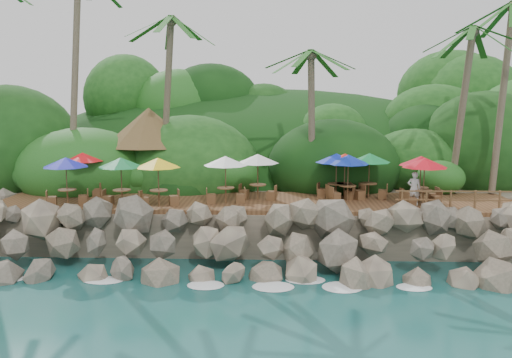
{
  "coord_description": "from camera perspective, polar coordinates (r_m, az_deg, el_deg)",
  "views": [
    {
      "loc": [
        0.99,
        -20.16,
        7.46
      ],
      "look_at": [
        0.0,
        6.0,
        3.4
      ],
      "focal_mm": 36.86,
      "sensor_mm": 36.0,
      "label": 1
    }
  ],
  "objects": [
    {
      "name": "waiter",
      "position": [
        26.29,
        16.77,
        -1.03
      ],
      "size": [
        0.68,
        0.52,
        1.67
      ],
      "primitive_type": "imported",
      "rotation": [
        0.0,
        0.0,
        2.92
      ],
      "color": "silver",
      "rests_on": "terrace"
    },
    {
      "name": "terrace",
      "position": [
        26.7,
        -0.0,
        -2.55
      ],
      "size": [
        26.0,
        5.0,
        0.2
      ],
      "primitive_type": "cube",
      "color": "brown",
      "rests_on": "land_base"
    },
    {
      "name": "jungle_foliage",
      "position": [
        35.96,
        0.54,
        -3.16
      ],
      "size": [
        44.0,
        16.0,
        12.0
      ],
      "primitive_type": null,
      "color": "#143811",
      "rests_on": "ground"
    },
    {
      "name": "jungle_hill",
      "position": [
        44.31,
        0.85,
        -0.88
      ],
      "size": [
        44.8,
        28.0,
        15.4
      ],
      "primitive_type": "ellipsoid",
      "color": "#143811",
      "rests_on": "ground"
    },
    {
      "name": "palms",
      "position": [
        29.37,
        -1.06,
        18.35
      ],
      "size": [
        34.25,
        7.08,
        13.65
      ],
      "color": "brown",
      "rests_on": "ground"
    },
    {
      "name": "land_base",
      "position": [
        36.74,
        0.59,
        -1.24
      ],
      "size": [
        32.0,
        25.2,
        2.1
      ],
      "primitive_type": "cube",
      "color": "gray",
      "rests_on": "ground"
    },
    {
      "name": "ground",
      "position": [
        21.52,
        -0.62,
        -11.47
      ],
      "size": [
        140.0,
        140.0,
        0.0
      ],
      "primitive_type": "plane",
      "color": "#19514F",
      "rests_on": "ground"
    },
    {
      "name": "railing",
      "position": [
        25.7,
        21.54,
        -2.01
      ],
      "size": [
        6.1,
        0.1,
        1.0
      ],
      "color": "brown",
      "rests_on": "terrace"
    },
    {
      "name": "seawall",
      "position": [
        23.06,
        -0.38,
        -7.06
      ],
      "size": [
        29.0,
        4.0,
        2.3
      ],
      "primitive_type": null,
      "color": "gray",
      "rests_on": "ground"
    },
    {
      "name": "dining_clusters",
      "position": [
        26.05,
        0.83,
        1.72
      ],
      "size": [
        19.36,
        4.6,
        2.34
      ],
      "color": "brown",
      "rests_on": "terrace"
    },
    {
      "name": "palapa",
      "position": [
        31.04,
        -11.53,
        5.56
      ],
      "size": [
        5.37,
        5.37,
        4.6
      ],
      "color": "brown",
      "rests_on": "ground"
    },
    {
      "name": "foam_line",
      "position": [
        21.79,
        -0.58,
        -11.12
      ],
      "size": [
        25.2,
        0.8,
        0.06
      ],
      "color": "white",
      "rests_on": "ground"
    }
  ]
}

